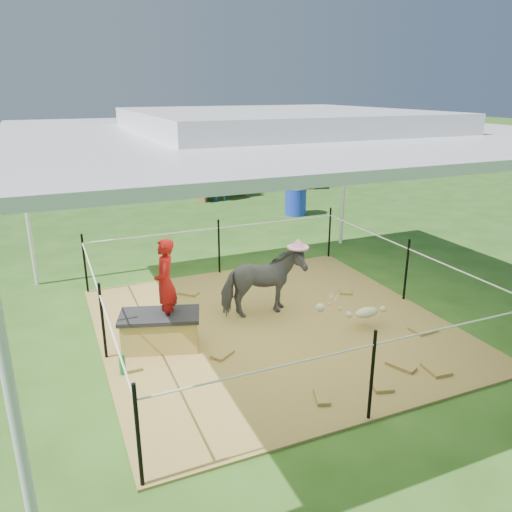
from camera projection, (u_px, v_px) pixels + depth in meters
name	position (u px, v px, depth m)	size (l,w,h in m)	color
ground	(273.00, 326.00, 6.95)	(90.00, 90.00, 0.00)	#2D5919
hay_patch	(273.00, 325.00, 6.95)	(4.60, 4.60, 0.03)	brown
canopy_tent	(275.00, 128.00, 6.09)	(6.30, 6.30, 2.90)	silver
rope_fence	(273.00, 283.00, 6.74)	(4.54, 4.54, 1.00)	black
straw_bale	(160.00, 332.00, 6.27)	(0.92, 0.46, 0.41)	#A2833B
dark_cloth	(159.00, 316.00, 6.20)	(0.98, 0.51, 0.05)	black
woman	(165.00, 275.00, 6.07)	(0.40, 0.27, 1.11)	#B81311
green_bottle	(122.00, 364.00, 5.70)	(0.07, 0.07, 0.26)	#1A762F
pony	(263.00, 283.00, 7.08)	(0.53, 1.17, 0.99)	#47464B
pink_hat	(263.00, 245.00, 6.90)	(0.31, 0.31, 0.14)	#FF93C8
foal	(367.00, 311.00, 6.76)	(0.93, 0.52, 0.52)	#C5BA90
trash_barrel	(296.00, 199.00, 12.92)	(0.55, 0.55, 0.85)	#1B36CB
picnic_table_near	(216.00, 183.00, 15.19)	(1.85, 1.34, 0.77)	#57311E
picnic_table_far	(290.00, 175.00, 16.73)	(1.87, 1.35, 0.78)	brown
distant_person	(216.00, 180.00, 14.52)	(0.60, 0.47, 1.24)	#3888D2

